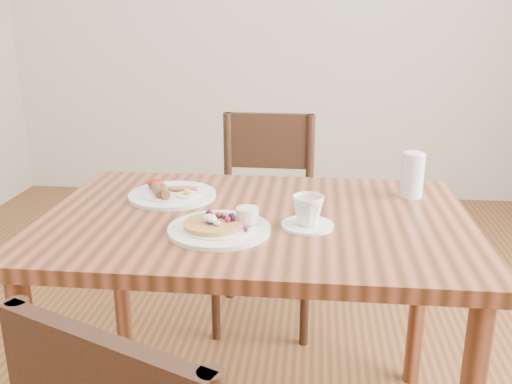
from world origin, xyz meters
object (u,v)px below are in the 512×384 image
chair_far (266,209)px  breakfast_plate (171,194)px  dining_table (256,248)px  teacup_saucer (308,213)px  water_glass (412,175)px  pancake_plate (221,226)px

chair_far → breakfast_plate: size_ratio=3.26×
dining_table → chair_far: size_ratio=1.36×
dining_table → teacup_saucer: 0.21m
teacup_saucer → water_glass: size_ratio=1.01×
breakfast_plate → teacup_saucer: (0.43, -0.21, 0.03)m
chair_far → pancake_plate: 0.94m
dining_table → breakfast_plate: size_ratio=4.44×
pancake_plate → breakfast_plate: size_ratio=1.00×
water_glass → dining_table: bearing=-154.2°
dining_table → pancake_plate: pancake_plate is taller
dining_table → breakfast_plate: breakfast_plate is taller
chair_far → pancake_plate: chair_far is taller
dining_table → water_glass: bearing=25.8°
dining_table → pancake_plate: 0.19m
water_glass → breakfast_plate: bearing=-173.5°
pancake_plate → water_glass: water_glass is taller
pancake_plate → teacup_saucer: 0.23m
chair_far → teacup_saucer: (0.19, -0.84, 0.30)m
water_glass → chair_far: bearing=132.3°
chair_far → pancake_plate: size_ratio=3.26×
breakfast_plate → teacup_saucer: 0.47m
dining_table → teacup_saucer: bearing=-25.8°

